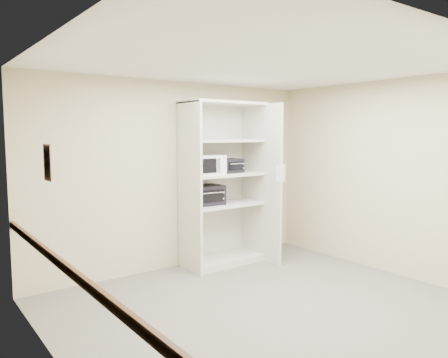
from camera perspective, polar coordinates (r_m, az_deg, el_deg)
floor at (r=5.13m, az=5.85°, el=-16.44°), size 4.50×4.00×0.01m
ceiling at (r=4.81m, az=6.20°, el=14.86°), size 4.50×4.00×0.01m
wall_back at (r=6.39m, az=-6.19°, el=0.49°), size 4.50×0.02×2.70m
wall_left at (r=3.67m, az=-20.85°, el=-3.84°), size 0.02×4.00×2.70m
wall_right at (r=6.52m, az=20.75°, el=0.24°), size 0.02×4.00×2.70m
shelving_unit at (r=6.54m, az=0.19°, el=-1.29°), size 1.24×0.92×2.42m
microwave at (r=6.24m, az=-2.32°, el=1.86°), size 0.48×0.37×0.28m
toaster_oven_upper at (r=6.55m, az=0.75°, el=1.74°), size 0.39×0.31×0.21m
toaster_oven_lower at (r=6.38m, az=-2.58°, el=-2.10°), size 0.53×0.41×0.29m
paper_sign at (r=6.38m, az=7.43°, el=0.75°), size 0.19×0.02×0.24m
chair_rail at (r=3.78m, az=-20.27°, el=-10.56°), size 0.04×3.98×0.08m
wall_poster at (r=3.92m, az=-22.04°, el=2.00°), size 0.01×0.22×0.31m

